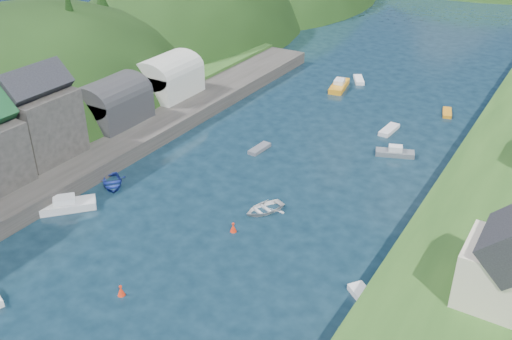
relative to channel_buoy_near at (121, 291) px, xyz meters
The scene contains 11 objects.
ground 41.73m from the channel_buoy_near, 87.30° to the left, with size 600.00×600.00×0.00m, color black.
hillside_left 79.82m from the channel_buoy_near, 122.84° to the left, with size 44.00×245.56×52.00m.
far_hills 166.10m from the channel_buoy_near, 88.90° to the left, with size 103.00×68.00×44.00m.
hill_trees 56.92m from the channel_buoy_near, 87.39° to the left, with size 90.71×149.94×12.33m.
quay_left 24.95m from the channel_buoy_near, 152.08° to the left, with size 12.00×110.00×2.00m, color #2D2B28.
terrace_left_grass 31.31m from the channel_buoy_near, 158.09° to the left, with size 12.00×110.00×2.50m, color #234719.
boat_sheds 39.27m from the channel_buoy_near, 128.08° to the left, with size 7.00×21.00×7.50m.
terrace_right 41.61m from the channel_buoy_near, 49.60° to the left, with size 16.00×120.00×2.40m, color #234719.
channel_buoy_near is the anchor object (origin of this frame).
channel_buoy_far 13.70m from the channel_buoy_near, 77.08° to the left, with size 0.70×0.70×1.10m.
moored_boats 8.18m from the channel_buoy_near, 110.56° to the left, with size 39.23×89.25×2.46m.
Camera 1 is at (28.49, -18.69, 34.01)m, focal length 40.00 mm.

